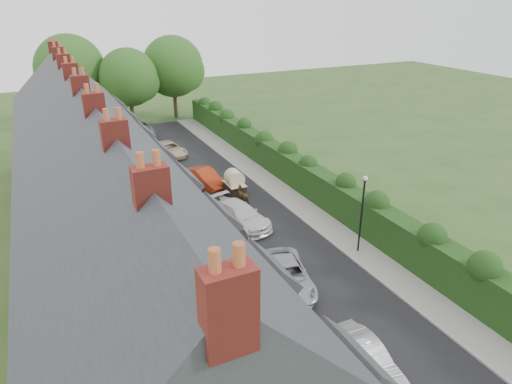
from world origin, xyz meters
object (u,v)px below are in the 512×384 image
car_white (239,215)px  car_beige (169,149)px  car_red (205,178)px  horse (244,197)px  car_grey (147,135)px  car_green (213,208)px  lamppost (362,205)px  car_silver_a (365,358)px  car_silver_b (286,275)px  car_black (142,129)px  horse_cart (234,182)px

car_white → car_beige: size_ratio=1.15×
car_red → horse: (1.42, -4.78, -0.02)m
car_grey → car_green: bearing=-78.8°
lamppost → car_grey: lamppost is taller
car_beige → car_red: bearing=-99.1°
car_white → car_grey: (-1.17, 22.40, -0.05)m
car_green → car_beige: bearing=88.0°
car_white → car_red: size_ratio=1.19×
lamppost → car_red: lamppost is taller
car_white → car_green: car_white is taller
car_silver_a → car_silver_b: car_silver_b is taller
car_green → car_black: car_black is taller
lamppost → car_beige: bearing=103.2°
car_black → car_beige: bearing=-88.1°
car_silver_a → car_green: bearing=93.3°
car_beige → car_grey: 5.68m
car_beige → car_silver_a: bearing=-102.8°
car_black → horse: size_ratio=2.68×
lamppost → horse: lamppost is taller
car_beige → horse: (1.89, -13.98, 0.07)m
horse → horse_cart: bearing=-103.0°
lamppost → car_green: 11.02m
car_green → car_black: (0.01, 22.88, 0.06)m
car_black → horse_cart: horse_cart is taller
lamppost → car_red: bearing=109.4°
horse_cart → lamppost: bearing=-72.4°
car_white → car_silver_b: bearing=-109.2°
car_white → car_black: size_ratio=1.18×
horse → car_white: bearing=46.7°
car_silver_a → horse: bearing=84.0°
car_silver_a → car_grey: size_ratio=0.83×
car_grey → horse_cart: bearing=-69.8°
car_red → car_beige: 9.21m
lamppost → car_black: bearing=101.5°
car_green → horse: size_ratio=2.47×
car_white → car_red: 7.60m
car_silver_a → car_beige: 31.53m
car_silver_a → horse_cart: horse_cart is taller
lamppost → car_green: size_ratio=1.21×
horse_cart → horse: bearing=-90.0°
car_green → horse_cart: size_ratio=1.38×
car_red → horse_cart: 3.28m
car_green → car_black: 22.88m
car_red → car_black: bearing=82.1°
car_grey → car_silver_a: bearing=-78.1°
car_silver_b → car_white: 7.87m
lamppost → car_grey: 29.81m
car_silver_a → horse: horse is taller
lamppost → car_silver_a: lamppost is taller
horse → car_green: bearing=3.3°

